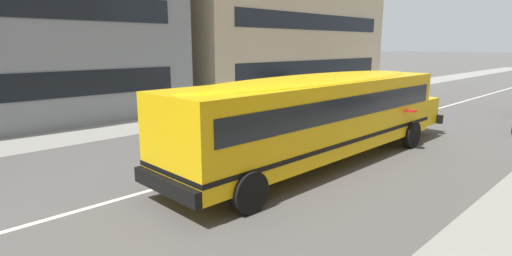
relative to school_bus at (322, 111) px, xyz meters
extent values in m
plane|color=#54514F|center=(3.76, 1.53, -1.61)|extent=(400.00, 400.00, 0.00)
cube|color=gray|center=(3.76, 8.98, -1.60)|extent=(120.00, 3.00, 0.01)
cube|color=silver|center=(3.76, 1.53, -1.60)|extent=(110.00, 0.16, 0.01)
cube|color=yellow|center=(-0.23, 0.00, -0.10)|extent=(10.34, 2.37, 2.07)
cube|color=yellow|center=(5.68, -0.01, -0.62)|extent=(1.51, 1.98, 1.03)
cube|color=black|center=(6.43, -0.01, -0.97)|extent=(0.19, 2.35, 0.34)
cube|color=black|center=(-5.48, 0.01, -0.97)|extent=(0.19, 2.35, 0.34)
cube|color=black|center=(-0.23, 0.00, 0.27)|extent=(9.72, 2.40, 0.60)
cube|color=black|center=(-0.23, 0.00, -0.71)|extent=(10.36, 2.40, 0.11)
ellipsoid|color=yellow|center=(-0.23, 0.00, 0.93)|extent=(9.92, 2.18, 0.34)
cylinder|color=red|center=(3.07, -1.35, -0.21)|extent=(0.41, 0.41, 0.03)
cylinder|color=black|center=(3.69, 1.17, -1.14)|extent=(0.94, 0.26, 0.94)
cylinder|color=black|center=(3.69, -1.18, -1.14)|extent=(0.94, 0.26, 0.94)
cylinder|color=black|center=(-4.16, 1.18, -1.14)|extent=(0.94, 0.26, 0.94)
cylinder|color=black|center=(-4.16, -1.17, -1.14)|extent=(0.94, 0.26, 0.94)
cube|color=gray|center=(13.40, 6.44, -0.96)|extent=(3.97, 1.88, 0.70)
cube|color=black|center=(13.25, 6.43, -0.29)|extent=(2.27, 1.66, 0.64)
cylinder|color=black|center=(14.66, 7.35, -1.31)|extent=(0.61, 0.21, 0.60)
cylinder|color=black|center=(14.74, 5.65, -1.31)|extent=(0.61, 0.21, 0.60)
cylinder|color=black|center=(12.07, 7.23, -1.31)|extent=(0.61, 0.21, 0.60)
cylinder|color=black|center=(12.14, 5.53, -1.31)|extent=(0.61, 0.21, 0.60)
cube|color=black|center=(-5.93, 10.46, 0.31)|extent=(14.61, 0.04, 1.10)
cube|color=black|center=(13.62, 10.46, 0.31)|extent=(15.64, 0.04, 1.10)
cube|color=black|center=(13.62, 10.46, 3.51)|extent=(15.64, 0.04, 1.10)
camera|label=1|loc=(-9.63, -6.92, 1.95)|focal=27.61mm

